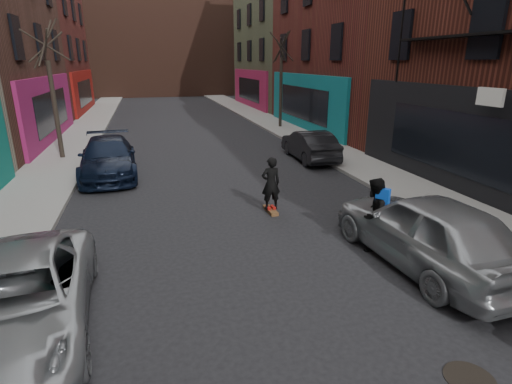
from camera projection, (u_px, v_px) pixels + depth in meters
sidewalk_left at (92, 122)px, 29.07m from camera, size 2.50×84.00×0.13m
sidewalk_right at (257, 116)px, 32.20m from camera, size 2.50×84.00×0.13m
building_far at (159, 39)px, 52.31m from camera, size 40.00×10.00×14.00m
tree_left_far at (51, 83)px, 17.05m from camera, size 2.00×2.00×6.50m
tree_right_far at (281, 73)px, 25.61m from camera, size 2.00×2.00×6.80m
parked_left_far at (18, 300)px, 6.34m from camera, size 2.45×4.79×1.30m
parked_left_end at (108, 157)px, 15.38m from camera, size 2.28×5.09×1.45m
parked_right_far at (427, 230)px, 8.53m from camera, size 2.23×4.92×1.64m
parked_right_end at (310, 145)px, 17.94m from camera, size 1.51×4.09×1.34m
skateboard at (270, 210)px, 11.82m from camera, size 0.26×0.81×0.10m
skateboarder at (271, 183)px, 11.57m from camera, size 0.59×0.40×1.56m
pedestrian at (373, 214)px, 9.25m from camera, size 1.07×1.03×1.74m
manhole at (470, 379)px, 5.60m from camera, size 0.80×0.80×0.01m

